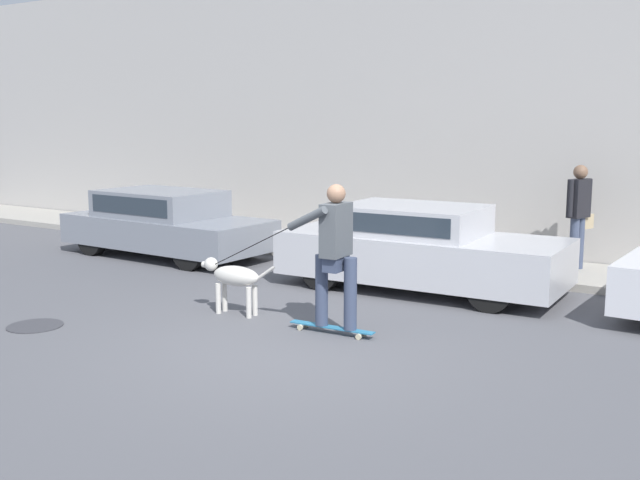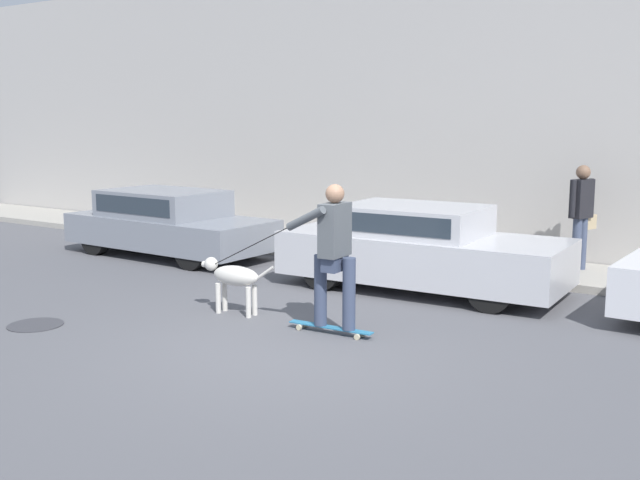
# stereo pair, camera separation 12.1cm
# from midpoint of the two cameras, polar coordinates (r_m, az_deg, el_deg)

# --- Properties ---
(ground_plane) EXTENTS (36.00, 36.00, 0.00)m
(ground_plane) POSITION_cam_midpoint_polar(r_m,az_deg,el_deg) (8.55, -2.83, -8.22)
(ground_plane) COLOR #545459
(back_wall) EXTENTS (32.00, 0.30, 5.63)m
(back_wall) POSITION_cam_midpoint_polar(r_m,az_deg,el_deg) (14.08, 13.15, 10.00)
(back_wall) COLOR #B2ADA8
(back_wall) RESTS_ON ground_plane
(sidewalk_curb) EXTENTS (30.00, 1.87, 0.12)m
(sidewalk_curb) POSITION_cam_midpoint_polar(r_m,az_deg,el_deg) (13.28, 11.12, -1.81)
(sidewalk_curb) COLOR #A39E93
(sidewalk_curb) RESTS_ON ground_plane
(parked_car_0) EXTENTS (4.16, 1.83, 1.24)m
(parked_car_0) POSITION_cam_midpoint_polar(r_m,az_deg,el_deg) (14.36, -11.95, 1.22)
(parked_car_0) COLOR black
(parked_car_0) RESTS_ON ground_plane
(parked_car_1) EXTENTS (4.28, 1.86, 1.28)m
(parked_car_1) POSITION_cam_midpoint_polar(r_m,az_deg,el_deg) (11.34, 7.29, -0.69)
(parked_car_1) COLOR black
(parked_car_1) RESTS_ON ground_plane
(dog) EXTENTS (1.13, 0.32, 0.73)m
(dog) POSITION_cam_midpoint_polar(r_m,az_deg,el_deg) (9.94, -6.95, -2.85)
(dog) COLOR beige
(dog) RESTS_ON ground_plane
(skateboarder) EXTENTS (2.49, 0.64, 1.81)m
(skateboarder) POSITION_cam_midpoint_polar(r_m,az_deg,el_deg) (8.85, 0.76, -0.75)
(skateboarder) COLOR beige
(skateboarder) RESTS_ON ground_plane
(pedestrian_with_bag) EXTENTS (0.33, 0.66, 1.71)m
(pedestrian_with_bag) POSITION_cam_midpoint_polar(r_m,az_deg,el_deg) (12.85, 18.87, 2.09)
(pedestrian_with_bag) COLOR #3D4760
(pedestrian_with_bag) RESTS_ON sidewalk_curb
(manhole_cover) EXTENTS (0.68, 0.68, 0.01)m
(manhole_cover) POSITION_cam_midpoint_polar(r_m,az_deg,el_deg) (10.07, -21.21, -6.12)
(manhole_cover) COLOR #38383D
(manhole_cover) RESTS_ON ground_plane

